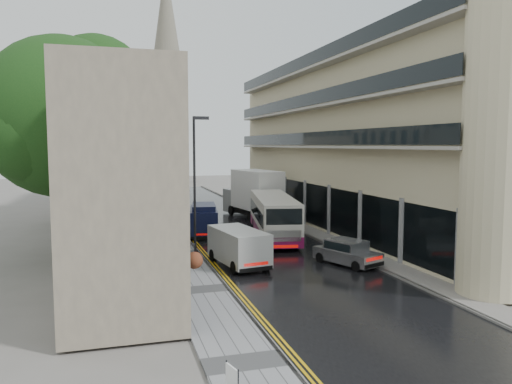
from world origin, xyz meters
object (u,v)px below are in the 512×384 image
white_lorry (250,197)px  cream_bus (262,223)px  pedestrian (171,225)px  silver_hatchback (357,258)px  navy_van (191,223)px  white_van (235,254)px  lamp_post_near (195,190)px  tree_far (82,154)px  tree_near (64,145)px  lamp_post_far (165,171)px

white_lorry → cream_bus: bearing=-110.8°
white_lorry → pedestrian: bearing=-149.0°
silver_hatchback → pedestrian: 14.94m
navy_van → white_van: bearing=-76.5°
cream_bus → lamp_post_near: lamp_post_near is taller
tree_far → lamp_post_near: size_ratio=1.47×
tree_near → navy_van: (8.22, 3.83, -5.65)m
white_van → white_lorry: bearing=62.8°
tree_far → cream_bus: 18.20m
cream_bus → pedestrian: (-5.75, 3.98, -0.50)m
tree_far → pedestrian: 11.98m
white_van → tree_near: bearing=135.2°
tree_far → white_lorry: (14.43, -1.92, -3.92)m
white_van → lamp_post_far: size_ratio=0.55×
cream_bus → lamp_post_far: bearing=120.9°
lamp_post_far → navy_van: bearing=-102.0°
tree_near → cream_bus: 13.67m
pedestrian → lamp_post_near: lamp_post_near is taller
silver_hatchback → lamp_post_far: lamp_post_far is taller
white_lorry → navy_van: (-6.50, -7.25, -1.02)m
navy_van → lamp_post_far: 11.21m
tree_near → white_lorry: bearing=36.9°
navy_van → cream_bus: bearing=-29.0°
white_lorry → lamp_post_near: bearing=-126.8°
tree_near → silver_hatchback: (15.58, -7.74, -6.18)m
white_van → pedestrian: (-2.14, 10.83, -0.03)m
tree_near → tree_far: tree_near is taller
tree_near → white_lorry: (14.73, 11.08, -4.63)m
tree_far → white_lorry: 15.07m
silver_hatchback → cream_bus: bearing=88.4°
lamp_post_far → cream_bus: bearing=-86.1°
pedestrian → navy_van: bearing=171.8°
white_van → lamp_post_far: 21.33m
white_lorry → navy_van: 9.79m
tree_near → pedestrian: (6.82, 4.36, -5.86)m
white_lorry → silver_hatchback: size_ratio=2.21×
tree_near → white_van: size_ratio=2.88×
pedestrian → lamp_post_near: bearing=107.0°
tree_near → lamp_post_far: 16.54m
cream_bus → pedestrian: 7.01m
tree_near → lamp_post_far: bearing=62.7°
lamp_post_near → navy_van: bearing=77.8°
tree_near → white_lorry: 19.00m
lamp_post_far → tree_far: bearing=176.3°
pedestrian → cream_bus: bearing=157.9°
white_van → lamp_post_far: bearing=85.0°
cream_bus → tree_near: bearing=-167.0°
white_van → cream_bus: bearing=53.3°
pedestrian → lamp_post_near: size_ratio=0.23×
tree_far → silver_hatchback: tree_far is taller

